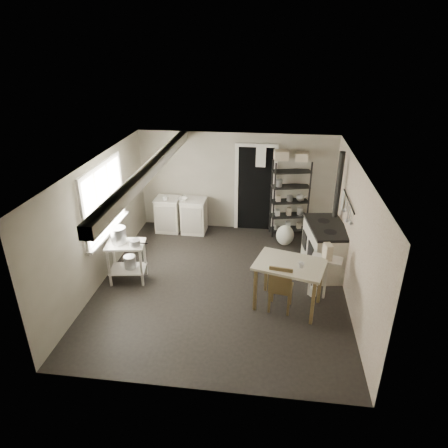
# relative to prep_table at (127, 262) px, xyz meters

# --- Properties ---
(floor) EXTENTS (5.00, 5.00, 0.00)m
(floor) POSITION_rel_prep_table_xyz_m (1.77, 0.09, -0.40)
(floor) COLOR black
(floor) RESTS_ON ground
(ceiling) EXTENTS (5.00, 5.00, 0.00)m
(ceiling) POSITION_rel_prep_table_xyz_m (1.77, 0.09, 1.90)
(ceiling) COLOR silver
(ceiling) RESTS_ON wall_back
(wall_back) EXTENTS (4.50, 0.02, 2.30)m
(wall_back) POSITION_rel_prep_table_xyz_m (1.77, 2.59, 0.75)
(wall_back) COLOR #A69F8E
(wall_back) RESTS_ON ground
(wall_front) EXTENTS (4.50, 0.02, 2.30)m
(wall_front) POSITION_rel_prep_table_xyz_m (1.77, -2.41, 0.75)
(wall_front) COLOR #A69F8E
(wall_front) RESTS_ON ground
(wall_left) EXTENTS (0.02, 5.00, 2.30)m
(wall_left) POSITION_rel_prep_table_xyz_m (-0.48, 0.09, 0.75)
(wall_left) COLOR #A69F8E
(wall_left) RESTS_ON ground
(wall_right) EXTENTS (0.02, 5.00, 2.30)m
(wall_right) POSITION_rel_prep_table_xyz_m (4.02, 0.09, 0.75)
(wall_right) COLOR #A69F8E
(wall_right) RESTS_ON ground
(window) EXTENTS (0.12, 1.76, 1.28)m
(window) POSITION_rel_prep_table_xyz_m (-0.45, 0.29, 1.10)
(window) COLOR silver
(window) RESTS_ON wall_left
(doorway) EXTENTS (0.96, 0.10, 2.08)m
(doorway) POSITION_rel_prep_table_xyz_m (2.22, 2.56, 0.60)
(doorway) COLOR silver
(doorway) RESTS_ON ground
(ceiling_beam) EXTENTS (0.18, 5.00, 0.18)m
(ceiling_beam) POSITION_rel_prep_table_xyz_m (0.57, 0.09, 1.80)
(ceiling_beam) COLOR silver
(ceiling_beam) RESTS_ON ceiling
(wallpaper_panel) EXTENTS (0.01, 5.00, 2.30)m
(wallpaper_panel) POSITION_rel_prep_table_xyz_m (4.01, 0.09, 0.75)
(wallpaper_panel) COLOR beige
(wallpaper_panel) RESTS_ON wall_right
(utensil_rail) EXTENTS (0.06, 1.20, 0.44)m
(utensil_rail) POSITION_rel_prep_table_xyz_m (3.96, 0.69, 1.15)
(utensil_rail) COLOR #B8B9BB
(utensil_rail) RESTS_ON wall_right
(prep_table) EXTENTS (0.75, 0.58, 0.78)m
(prep_table) POSITION_rel_prep_table_xyz_m (0.00, 0.00, 0.00)
(prep_table) COLOR silver
(prep_table) RESTS_ON ground
(stockpot) EXTENTS (0.30, 0.30, 0.30)m
(stockpot) POSITION_rel_prep_table_xyz_m (-0.11, 0.01, 0.54)
(stockpot) COLOR #B8B9BB
(stockpot) RESTS_ON prep_table
(saucepan) EXTENTS (0.20, 0.20, 0.11)m
(saucepan) POSITION_rel_prep_table_xyz_m (0.21, -0.07, 0.45)
(saucepan) COLOR #B8B9BB
(saucepan) RESTS_ON prep_table
(bucket) EXTENTS (0.29, 0.29, 0.24)m
(bucket) POSITION_rel_prep_table_xyz_m (0.05, 0.02, -0.02)
(bucket) COLOR #B8B9BB
(bucket) RESTS_ON prep_table
(base_cabinets) EXTENTS (1.25, 0.55, 0.81)m
(base_cabinets) POSITION_rel_prep_table_xyz_m (0.52, 2.23, 0.06)
(base_cabinets) COLOR silver
(base_cabinets) RESTS_ON ground
(mixing_bowl) EXTENTS (0.38, 0.38, 0.07)m
(mixing_bowl) POSITION_rel_prep_table_xyz_m (0.58, 2.16, 0.56)
(mixing_bowl) COLOR white
(mixing_bowl) RESTS_ON base_cabinets
(counter_cup) EXTENTS (0.14, 0.14, 0.10)m
(counter_cup) POSITION_rel_prep_table_xyz_m (0.20, 2.08, 0.57)
(counter_cup) COLOR white
(counter_cup) RESTS_ON base_cabinets
(shelf_rack) EXTENTS (0.89, 0.52, 1.77)m
(shelf_rack) POSITION_rel_prep_table_xyz_m (3.02, 2.40, 0.55)
(shelf_rack) COLOR black
(shelf_rack) RESTS_ON ground
(shelf_jar) EXTENTS (0.12, 0.12, 0.20)m
(shelf_jar) POSITION_rel_prep_table_xyz_m (2.77, 2.40, 0.97)
(shelf_jar) COLOR white
(shelf_jar) RESTS_ON shelf_rack
(storage_box_a) EXTENTS (0.33, 0.30, 0.21)m
(storage_box_a) POSITION_rel_prep_table_xyz_m (2.76, 2.45, 1.61)
(storage_box_a) COLOR beige
(storage_box_a) RESTS_ON shelf_rack
(storage_box_b) EXTENTS (0.30, 0.28, 0.17)m
(storage_box_b) POSITION_rel_prep_table_xyz_m (3.21, 2.44, 1.59)
(storage_box_b) COLOR beige
(storage_box_b) RESTS_ON shelf_rack
(stove) EXTENTS (0.85, 1.30, 0.95)m
(stove) POSITION_rel_prep_table_xyz_m (3.69, 0.87, 0.04)
(stove) COLOR silver
(stove) RESTS_ON ground
(stovepipe) EXTENTS (0.14, 0.14, 1.42)m
(stovepipe) POSITION_rel_prep_table_xyz_m (3.87, 1.33, 1.19)
(stovepipe) COLOR black
(stovepipe) RESTS_ON stove
(side_ledge) EXTENTS (0.58, 0.40, 0.80)m
(side_ledge) POSITION_rel_prep_table_xyz_m (3.59, -0.11, 0.03)
(side_ledge) COLOR silver
(side_ledge) RESTS_ON ground
(oats_box) EXTENTS (0.15, 0.21, 0.28)m
(oats_box) POSITION_rel_prep_table_xyz_m (3.59, -0.14, 0.61)
(oats_box) COLOR beige
(oats_box) RESTS_ON side_ledge
(work_table) EXTENTS (1.28, 1.04, 0.84)m
(work_table) POSITION_rel_prep_table_xyz_m (2.96, -0.43, -0.02)
(work_table) COLOR beige
(work_table) RESTS_ON ground
(table_cup) EXTENTS (0.12, 0.12, 0.09)m
(table_cup) POSITION_rel_prep_table_xyz_m (3.14, -0.54, 0.40)
(table_cup) COLOR white
(table_cup) RESTS_ON work_table
(chair) EXTENTS (0.43, 0.45, 0.91)m
(chair) POSITION_rel_prep_table_xyz_m (2.84, -0.52, 0.08)
(chair) COLOR brown
(chair) RESTS_ON ground
(flour_sack) EXTENTS (0.49, 0.46, 0.47)m
(flour_sack) POSITION_rel_prep_table_xyz_m (2.94, 1.82, -0.16)
(flour_sack) COLOR white
(flour_sack) RESTS_ON ground
(floor_crock) EXTENTS (0.14, 0.14, 0.16)m
(floor_crock) POSITION_rel_prep_table_xyz_m (3.43, -0.07, -0.33)
(floor_crock) COLOR white
(floor_crock) RESTS_ON ground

